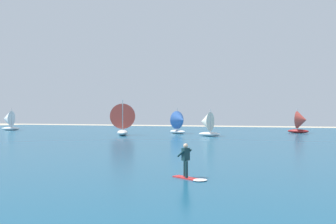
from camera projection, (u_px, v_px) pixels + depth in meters
The scene contains 7 objects.
ocean at pixel (243, 137), 50.31m from camera, with size 160.00×90.00×0.10m, color navy.
kitesurfer at pixel (188, 166), 17.00m from camera, with size 1.99×1.42×1.67m.
sailboat_mid_left at pixel (8, 120), 73.19m from camera, with size 3.96×3.49×4.45m.
sailboat_far_left at pixel (301, 122), 61.06m from camera, with size 3.79×3.34×4.26m.
sailboat_leading at pixel (122, 119), 55.16m from camera, with size 4.45×4.90×5.45m.
sailboat_near_shore at pixel (206, 124), 52.22m from camera, with size 3.51×3.04×3.99m.
sailboat_heeled_over at pixel (180, 122), 58.98m from camera, with size 3.82×3.41×4.25m.
Camera 1 is at (7.51, -0.33, 3.10)m, focal length 38.19 mm.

